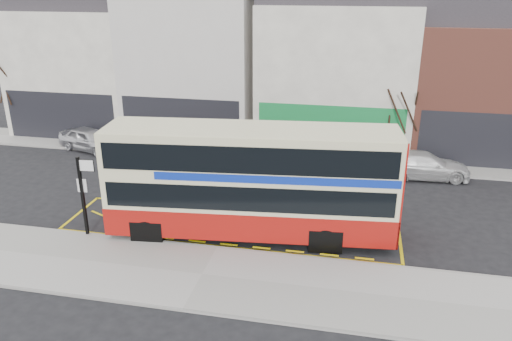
% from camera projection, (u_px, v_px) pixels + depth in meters
% --- Properties ---
extents(ground, '(120.00, 120.00, 0.00)m').
position_uv_depth(ground, '(220.00, 246.00, 19.69)').
color(ground, black).
rests_on(ground, ground).
extents(pavement, '(40.00, 4.00, 0.15)m').
position_uv_depth(pavement, '(202.00, 276.00, 17.56)').
color(pavement, '#9A9792').
rests_on(pavement, ground).
extents(kerb, '(40.00, 0.15, 0.15)m').
position_uv_depth(kerb, '(217.00, 249.00, 19.32)').
color(kerb, gray).
rests_on(kerb, ground).
extents(far_pavement, '(50.00, 3.00, 0.15)m').
position_uv_depth(far_pavement, '(269.00, 154.00, 29.71)').
color(far_pavement, '#9A9792').
rests_on(far_pavement, ground).
extents(road_markings, '(14.00, 3.40, 0.01)m').
position_uv_depth(road_markings, '(230.00, 227.00, 21.15)').
color(road_markings, '#D7BA0B').
rests_on(road_markings, ground).
extents(terrace_far_left, '(8.00, 8.01, 10.80)m').
position_uv_depth(terrace_far_left, '(87.00, 57.00, 34.20)').
color(terrace_far_left, white).
rests_on(terrace_far_left, ground).
extents(terrace_left, '(8.00, 8.01, 11.80)m').
position_uv_depth(terrace_left, '(198.00, 53.00, 32.51)').
color(terrace_left, beige).
rests_on(terrace_left, ground).
extents(terrace_green_shop, '(9.00, 8.01, 11.30)m').
position_uv_depth(terrace_green_shop, '(337.00, 61.00, 30.89)').
color(terrace_green_shop, white).
rests_on(terrace_green_shop, ground).
extents(terrace_right, '(9.00, 8.01, 10.30)m').
position_uv_depth(terrace_right, '(491.00, 74.00, 29.37)').
color(terrace_right, '#944B3B').
rests_on(terrace_right, ground).
extents(double_decker_bus, '(11.57, 3.76, 4.54)m').
position_uv_depth(double_decker_bus, '(252.00, 181.00, 19.69)').
color(double_decker_bus, beige).
rests_on(double_decker_bus, ground).
extents(bus_stop_post, '(0.83, 0.16, 3.31)m').
position_uv_depth(bus_stop_post, '(83.00, 189.00, 19.60)').
color(bus_stop_post, black).
rests_on(bus_stop_post, pavement).
extents(car_silver, '(4.45, 2.86, 1.41)m').
position_uv_depth(car_silver, '(90.00, 139.00, 30.38)').
color(car_silver, silver).
rests_on(car_silver, ground).
extents(car_grey, '(4.45, 2.54, 1.39)m').
position_uv_depth(car_grey, '(264.00, 154.00, 27.90)').
color(car_grey, '#474B4F').
rests_on(car_grey, ground).
extents(car_white, '(4.88, 2.34, 1.37)m').
position_uv_depth(car_white, '(424.00, 165.00, 26.21)').
color(car_white, silver).
rests_on(car_white, ground).
extents(street_tree_left, '(2.89, 2.89, 6.24)m').
position_uv_depth(street_tree_left, '(13.00, 71.00, 32.18)').
color(street_tree_left, black).
rests_on(street_tree_left, ground).
extents(street_tree_right, '(2.54, 2.54, 5.48)m').
position_uv_depth(street_tree_right, '(403.00, 99.00, 27.20)').
color(street_tree_right, black).
rests_on(street_tree_right, ground).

